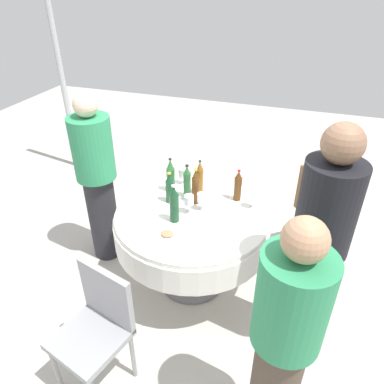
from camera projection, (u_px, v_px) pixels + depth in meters
ground_plane at (192, 280)px, 3.19m from camera, size 10.00×10.00×0.00m
dining_table at (192, 228)px, 2.88m from camera, size 1.24×1.24×0.74m
bottle_brown_left at (238, 186)px, 2.89m from camera, size 0.06×0.06×0.28m
bottle_dark_green_far at (174, 204)px, 2.63m from camera, size 0.07×0.07×0.31m
bottle_brown_east at (196, 187)px, 2.84m from camera, size 0.06×0.06×0.31m
bottle_amber_right at (200, 178)px, 2.96m from camera, size 0.06×0.06×0.31m
bottle_green_inner at (187, 182)px, 2.93m from camera, size 0.06×0.06×0.29m
bottle_green_outer at (171, 176)px, 3.00m from camera, size 0.07×0.07×0.31m
bottle_dark_green_near at (170, 188)px, 2.87m from camera, size 0.07×0.07×0.27m
wine_glass_right at (189, 200)px, 2.74m from camera, size 0.08×0.08×0.16m
wine_glass_inner at (253, 196)px, 2.81m from camera, size 0.07×0.07×0.14m
wine_glass_outer at (182, 173)px, 3.13m from camera, size 0.07×0.07×0.15m
wine_glass_near at (202, 198)px, 2.78m from camera, size 0.07×0.07×0.15m
plate_rear at (209, 230)px, 2.59m from camera, size 0.21×0.21×0.02m
plate_mid at (167, 235)px, 2.54m from camera, size 0.21×0.21×0.04m
fork_far at (223, 210)px, 2.83m from camera, size 0.17×0.10×0.00m
fork_east at (155, 215)px, 2.77m from camera, size 0.12×0.16×0.00m
spoon_right at (221, 194)px, 3.03m from camera, size 0.17×0.08×0.00m
person_left at (318, 247)px, 2.20m from camera, size 0.34×0.34×1.71m
person_far at (284, 340)px, 1.77m from camera, size 0.34×0.34×1.54m
person_east at (97, 179)px, 3.08m from camera, size 0.34×0.34×1.57m
chair_outer at (319, 207)px, 3.25m from camera, size 0.56×0.56×0.87m
chair_near at (98, 322)px, 2.19m from camera, size 0.49×0.49×0.87m
tent_pole_main at (63, 81)px, 4.44m from camera, size 0.07×0.07×2.35m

